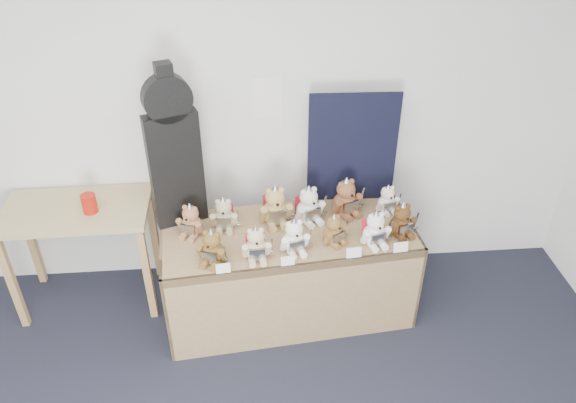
{
  "coord_description": "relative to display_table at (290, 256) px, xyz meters",
  "views": [
    {
      "loc": [
        0.51,
        -1.07,
        3.02
      ],
      "look_at": [
        0.75,
        1.86,
        1.03
      ],
      "focal_mm": 35.0,
      "sensor_mm": 36.0,
      "label": 1
    }
  ],
  "objects": [
    {
      "name": "room_shell",
      "position": [
        -0.11,
        0.6,
        0.91
      ],
      "size": [
        6.0,
        6.0,
        6.0
      ],
      "color": "silver",
      "rests_on": "floor"
    },
    {
      "name": "teddy_front_far_right",
      "position": [
        0.55,
        -0.1,
        0.26
      ],
      "size": [
        0.23,
        0.2,
        0.27
      ],
      "rotation": [
        0.0,
        0.0,
        0.23
      ],
      "color": "white",
      "rests_on": "display_table"
    },
    {
      "name": "teddy_back_centre_left",
      "position": [
        -0.08,
        0.19,
        0.28
      ],
      "size": [
        0.26,
        0.23,
        0.32
      ],
      "rotation": [
        0.0,
        0.0,
        0.13
      ],
      "color": "tan",
      "rests_on": "display_table"
    },
    {
      "name": "teddy_back_end",
      "position": [
        0.71,
        0.26,
        0.25
      ],
      "size": [
        0.19,
        0.17,
        0.23
      ],
      "rotation": [
        0.0,
        0.0,
        0.25
      ],
      "color": "white",
      "rests_on": "display_table"
    },
    {
      "name": "side_table",
      "position": [
        -1.46,
        0.31,
        0.14
      ],
      "size": [
        1.01,
        0.57,
        0.83
      ],
      "rotation": [
        0.0,
        0.0,
        0.02
      ],
      "color": "tan",
      "rests_on": "floor"
    },
    {
      "name": "teddy_back_far_left",
      "position": [
        -0.66,
        0.1,
        0.26
      ],
      "size": [
        0.21,
        0.2,
        0.26
      ],
      "rotation": [
        0.0,
        0.0,
        -0.38
      ],
      "color": "#A0704B",
      "rests_on": "display_table"
    },
    {
      "name": "red_cup",
      "position": [
        -1.34,
        0.26,
        0.33
      ],
      "size": [
        0.1,
        0.1,
        0.13
      ],
      "primitive_type": "cylinder",
      "color": "#AC180B",
      "rests_on": "side_table"
    },
    {
      "name": "teddy_back_centre_right",
      "position": [
        0.14,
        0.19,
        0.27
      ],
      "size": [
        0.25,
        0.23,
        0.3
      ],
      "rotation": [
        0.0,
        0.0,
        0.41
      ],
      "color": "white",
      "rests_on": "display_table"
    },
    {
      "name": "teddy_front_right",
      "position": [
        0.28,
        -0.07,
        0.25
      ],
      "size": [
        0.19,
        0.19,
        0.24
      ],
      "rotation": [
        0.0,
        0.0,
        0.57
      ],
      "color": "brown",
      "rests_on": "display_table"
    },
    {
      "name": "entry_card_a",
      "position": [
        -0.44,
        -0.32,
        0.19
      ],
      "size": [
        0.09,
        0.03,
        0.06
      ],
      "primitive_type": "cube",
      "rotation": [
        -0.24,
        0.0,
        0.1
      ],
      "color": "white",
      "rests_on": "display_table"
    },
    {
      "name": "teddy_back_right",
      "position": [
        0.41,
        0.26,
        0.28
      ],
      "size": [
        0.26,
        0.24,
        0.31
      ],
      "rotation": [
        0.0,
        0.0,
        0.43
      ],
      "color": "brown",
      "rests_on": "display_table"
    },
    {
      "name": "entry_card_d",
      "position": [
        0.7,
        -0.21,
        0.19
      ],
      "size": [
        0.1,
        0.03,
        0.07
      ],
      "primitive_type": "cube",
      "rotation": [
        -0.24,
        0.0,
        0.1
      ],
      "color": "white",
      "rests_on": "display_table"
    },
    {
      "name": "teddy_front_centre",
      "position": [
        0.01,
        -0.13,
        0.26
      ],
      "size": [
        0.22,
        0.19,
        0.27
      ],
      "rotation": [
        0.0,
        0.0,
        0.21
      ],
      "color": "white",
      "rests_on": "display_table"
    },
    {
      "name": "teddy_front_end",
      "position": [
        0.74,
        -0.02,
        0.26
      ],
      "size": [
        0.22,
        0.21,
        0.27
      ],
      "rotation": [
        0.0,
        0.0,
        0.33
      ],
      "color": "#54361C",
      "rests_on": "display_table"
    },
    {
      "name": "entry_card_c",
      "position": [
        0.39,
        -0.24,
        0.19
      ],
      "size": [
        0.1,
        0.03,
        0.07
      ],
      "primitive_type": "cube",
      "rotation": [
        -0.24,
        0.0,
        0.1
      ],
      "color": "white",
      "rests_on": "display_table"
    },
    {
      "name": "display_table",
      "position": [
        0.0,
        0.0,
        0.0
      ],
      "size": [
        1.79,
        0.88,
        0.72
      ],
      "rotation": [
        0.0,
        0.0,
        0.1
      ],
      "color": "olive",
      "rests_on": "floor"
    },
    {
      "name": "teddy_front_far_left",
      "position": [
        -0.51,
        -0.2,
        0.26
      ],
      "size": [
        0.22,
        0.21,
        0.27
      ],
      "rotation": [
        0.0,
        0.0,
        -0.35
      ],
      "color": "brown",
      "rests_on": "display_table"
    },
    {
      "name": "teddy_back_left",
      "position": [
        -0.44,
        0.15,
        0.26
      ],
      "size": [
        0.21,
        0.18,
        0.26
      ],
      "rotation": [
        0.0,
        0.0,
        -0.03
      ],
      "color": "#BEB28A",
      "rests_on": "display_table"
    },
    {
      "name": "teddy_front_left",
      "position": [
        -0.23,
        -0.19,
        0.26
      ],
      "size": [
        0.22,
        0.18,
        0.26
      ],
      "rotation": [
        0.0,
        0.0,
        0.07
      ],
      "color": "beige",
      "rests_on": "display_table"
    },
    {
      "name": "entry_card_b",
      "position": [
        -0.04,
        -0.28,
        0.19
      ],
      "size": [
        0.09,
        0.03,
        0.06
      ],
      "primitive_type": "cube",
      "rotation": [
        -0.24,
        0.0,
        0.1
      ],
      "color": "white",
      "rests_on": "display_table"
    },
    {
      "name": "guitar_case",
      "position": [
        -0.73,
        0.26,
        0.71
      ],
      "size": [
        0.36,
        0.21,
        1.14
      ],
      "rotation": [
        0.0,
        0.0,
        0.34
      ],
      "color": "black",
      "rests_on": "display_table"
    },
    {
      "name": "navy_board",
      "position": [
        0.47,
        0.44,
        0.57
      ],
      "size": [
        0.62,
        0.04,
        0.83
      ],
      "primitive_type": "cube",
      "rotation": [
        0.0,
        0.0,
        -0.03
      ],
      "color": "black",
      "rests_on": "display_table"
    }
  ]
}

